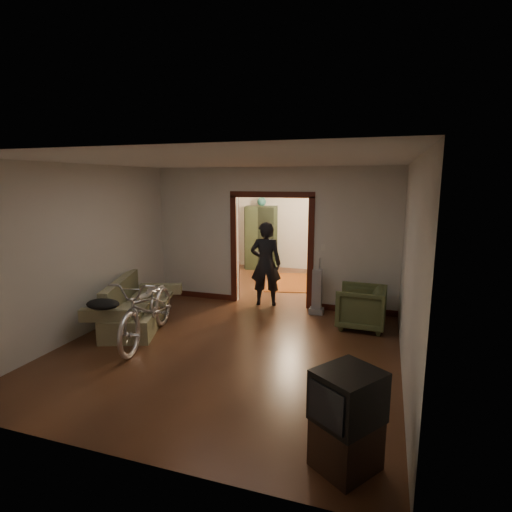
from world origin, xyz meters
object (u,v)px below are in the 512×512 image
at_px(armchair, 361,307).
at_px(person, 266,264).
at_px(bicycle, 148,308).
at_px(sofa, 136,304).
at_px(desk, 336,262).
at_px(locker, 262,238).

xyz_separation_m(armchair, person, (-1.96, 0.75, 0.49)).
bearing_deg(bicycle, person, 51.04).
bearing_deg(sofa, armchair, -2.38).
bearing_deg(bicycle, desk, 56.54).
height_order(sofa, person, person).
distance_m(armchair, locker, 5.10).
relative_size(sofa, person, 1.03).
bearing_deg(person, sofa, 34.78).
xyz_separation_m(person, desk, (1.03, 3.22, -0.51)).
bearing_deg(desk, bicycle, -105.38).
relative_size(bicycle, armchair, 2.50).
height_order(armchair, person, person).
bearing_deg(sofa, desk, 41.55).
bearing_deg(locker, bicycle, -105.08).
relative_size(armchair, locker, 0.45).
xyz_separation_m(armchair, locker, (-3.08, 4.03, 0.54)).
bearing_deg(desk, person, -101.01).
height_order(armchair, locker, locker).
distance_m(sofa, locker, 5.26).
xyz_separation_m(person, locker, (-1.12, 3.28, 0.05)).
distance_m(sofa, desk, 5.85).
height_order(sofa, desk, sofa).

